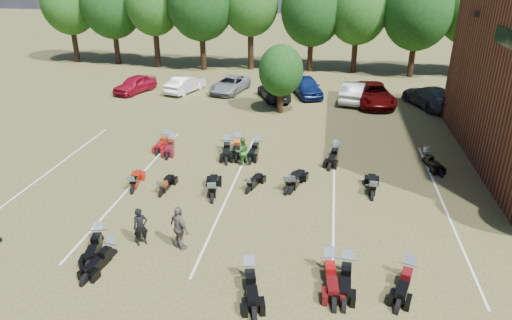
% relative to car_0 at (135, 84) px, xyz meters
% --- Properties ---
extents(ground, '(160.00, 160.00, 0.00)m').
position_rel_car_0_xyz_m(ground, '(14.65, -18.94, -0.71)').
color(ground, brown).
rests_on(ground, ground).
extents(car_0, '(2.94, 4.48, 1.42)m').
position_rel_car_0_xyz_m(car_0, '(0.00, 0.00, 0.00)').
color(car_0, maroon).
rests_on(car_0, ground).
extents(car_1, '(2.67, 4.46, 1.39)m').
position_rel_car_0_xyz_m(car_1, '(4.16, 0.78, -0.01)').
color(car_1, silver).
rests_on(car_1, ground).
extents(car_2, '(3.13, 5.08, 1.31)m').
position_rel_car_0_xyz_m(car_2, '(7.85, 1.40, -0.05)').
color(car_2, gray).
rests_on(car_2, ground).
extents(car_3, '(3.52, 5.00, 1.35)m').
position_rel_car_0_xyz_m(car_3, '(11.78, -0.11, -0.04)').
color(car_3, black).
rests_on(car_3, ground).
extents(car_4, '(3.26, 4.95, 1.57)m').
position_rel_car_0_xyz_m(car_4, '(14.31, 1.32, 0.08)').
color(car_4, '#0B1A51').
rests_on(car_4, ground).
extents(car_5, '(2.56, 5.01, 1.57)m').
position_rel_car_0_xyz_m(car_5, '(18.11, 0.31, 0.08)').
color(car_5, '#A2A29D').
rests_on(car_5, ground).
extents(car_6, '(3.47, 6.08, 1.60)m').
position_rel_car_0_xyz_m(car_6, '(19.48, -0.22, 0.09)').
color(car_6, '#4F0504').
rests_on(car_6, ground).
extents(car_7, '(4.10, 5.90, 1.59)m').
position_rel_car_0_xyz_m(car_7, '(23.73, -0.27, 0.08)').
color(car_7, '#3A393F').
rests_on(car_7, ground).
extents(person_black, '(0.69, 0.65, 1.58)m').
position_rel_car_0_xyz_m(person_black, '(9.16, -21.12, 0.08)').
color(person_black, black).
rests_on(person_black, ground).
extents(person_green, '(0.93, 0.84, 1.57)m').
position_rel_car_0_xyz_m(person_green, '(11.66, -13.01, 0.08)').
color(person_green, '#2F702A').
rests_on(person_green, ground).
extents(person_grey, '(1.13, 1.01, 1.84)m').
position_rel_car_0_xyz_m(person_grey, '(10.77, -21.17, 0.21)').
color(person_grey, '#5E5651').
rests_on(person_grey, ground).
extents(motorcycle_0, '(1.23, 2.40, 1.28)m').
position_rel_car_0_xyz_m(motorcycle_0, '(7.47, -21.36, -0.71)').
color(motorcycle_0, black).
rests_on(motorcycle_0, ground).
extents(motorcycle_2, '(1.01, 2.25, 1.21)m').
position_rel_car_0_xyz_m(motorcycle_2, '(8.33, -22.12, -0.71)').
color(motorcycle_2, black).
rests_on(motorcycle_2, ground).
extents(motorcycle_3, '(1.38, 2.57, 1.37)m').
position_rel_car_0_xyz_m(motorcycle_3, '(13.76, -22.69, -0.71)').
color(motorcycle_3, black).
rests_on(motorcycle_3, ground).
extents(motorcycle_4, '(0.88, 2.43, 1.33)m').
position_rel_car_0_xyz_m(motorcycle_4, '(17.11, -21.75, -0.71)').
color(motorcycle_4, black).
rests_on(motorcycle_4, ground).
extents(motorcycle_5, '(1.42, 2.46, 1.31)m').
position_rel_car_0_xyz_m(motorcycle_5, '(19.25, -21.68, -0.71)').
color(motorcycle_5, black).
rests_on(motorcycle_5, ground).
extents(motorcycle_6, '(1.04, 2.52, 1.37)m').
position_rel_car_0_xyz_m(motorcycle_6, '(16.49, -21.76, -0.71)').
color(motorcycle_6, '#460A0B').
rests_on(motorcycle_6, ground).
extents(motorcycle_7, '(1.10, 2.30, 1.23)m').
position_rel_car_0_xyz_m(motorcycle_7, '(6.99, -16.98, -0.71)').
color(motorcycle_7, maroon).
rests_on(motorcycle_7, ground).
extents(motorcycle_8, '(0.72, 2.05, 1.13)m').
position_rel_car_0_xyz_m(motorcycle_8, '(8.48, -17.08, -0.71)').
color(motorcycle_8, black).
rests_on(motorcycle_8, ground).
extents(motorcycle_9, '(1.24, 2.60, 1.39)m').
position_rel_car_0_xyz_m(motorcycle_9, '(11.02, -17.19, -0.71)').
color(motorcycle_9, black).
rests_on(motorcycle_9, ground).
extents(motorcycle_10, '(1.16, 2.10, 1.12)m').
position_rel_car_0_xyz_m(motorcycle_10, '(12.56, -16.11, -0.71)').
color(motorcycle_10, black).
rests_on(motorcycle_10, ground).
extents(motorcycle_11, '(1.34, 2.46, 1.31)m').
position_rel_car_0_xyz_m(motorcycle_11, '(14.43, -15.88, -0.71)').
color(motorcycle_11, black).
rests_on(motorcycle_11, ground).
extents(motorcycle_12, '(1.28, 2.49, 1.33)m').
position_rel_car_0_xyz_m(motorcycle_12, '(14.62, -15.77, -0.71)').
color(motorcycle_12, black).
rests_on(motorcycle_12, ground).
extents(motorcycle_13, '(0.86, 2.41, 1.33)m').
position_rel_car_0_xyz_m(motorcycle_13, '(18.43, -15.76, -0.71)').
color(motorcycle_13, black).
rests_on(motorcycle_13, ground).
extents(motorcycle_14, '(1.01, 2.32, 1.25)m').
position_rel_car_0_xyz_m(motorcycle_14, '(7.05, -11.25, -0.71)').
color(motorcycle_14, '#510B16').
rests_on(motorcycle_14, ground).
extents(motorcycle_15, '(0.76, 2.23, 1.23)m').
position_rel_car_0_xyz_m(motorcycle_15, '(6.47, -10.74, -0.71)').
color(motorcycle_15, maroon).
rests_on(motorcycle_15, ground).
extents(motorcycle_16, '(1.23, 2.55, 1.36)m').
position_rel_car_0_xyz_m(motorcycle_16, '(10.42, -11.26, -0.71)').
color(motorcycle_16, black).
rests_on(motorcycle_16, ground).
extents(motorcycle_17, '(1.19, 2.61, 1.40)m').
position_rel_car_0_xyz_m(motorcycle_17, '(10.93, -10.76, -0.71)').
color(motorcycle_17, black).
rests_on(motorcycle_17, ground).
extents(motorcycle_18, '(0.89, 2.42, 1.33)m').
position_rel_car_0_xyz_m(motorcycle_18, '(12.13, -11.02, -0.71)').
color(motorcycle_18, black).
rests_on(motorcycle_18, ground).
extents(motorcycle_19, '(1.19, 2.52, 1.35)m').
position_rel_car_0_xyz_m(motorcycle_19, '(16.71, -11.12, -0.71)').
color(motorcycle_19, black).
rests_on(motorcycle_19, ground).
extents(motorcycle_20, '(1.30, 2.35, 1.25)m').
position_rel_car_0_xyz_m(motorcycle_20, '(21.65, -11.14, -0.71)').
color(motorcycle_20, black).
rests_on(motorcycle_20, ground).
extents(tree_line, '(56.00, 6.00, 9.79)m').
position_rel_car_0_xyz_m(tree_line, '(13.65, 10.06, 5.60)').
color(tree_line, black).
rests_on(tree_line, ground).
extents(young_tree_midfield, '(3.20, 3.20, 4.70)m').
position_rel_car_0_xyz_m(young_tree_midfield, '(12.65, -3.44, 2.38)').
color(young_tree_midfield, black).
rests_on(young_tree_midfield, ground).
extents(parking_lines, '(20.10, 14.00, 0.01)m').
position_rel_car_0_xyz_m(parking_lines, '(11.65, -15.94, -0.70)').
color(parking_lines, silver).
rests_on(parking_lines, ground).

